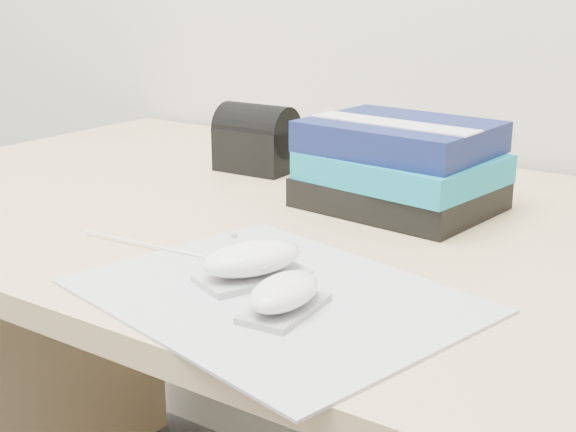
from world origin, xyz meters
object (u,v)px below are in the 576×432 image
Objects in this scene: mouse_front at (284,295)px; pouch at (257,139)px; desk at (403,379)px; mouse_rear at (252,261)px; book_stack at (400,166)px.

mouse_front is 0.80× the size of pouch.
mouse_front is at bearing -50.53° from pouch.
mouse_rear reaches higher than desk.
desk is 0.29m from book_stack.
pouch is at bearing 129.47° from mouse_front.
pouch is at bearing 167.82° from book_stack.
desk is 6.19× the size of book_stack.
mouse_rear reaches higher than mouse_front.
mouse_front is (0.07, -0.05, -0.00)m from mouse_rear.
pouch reaches higher than desk.
book_stack reaches higher than desk.
mouse_rear is 0.48× the size of book_stack.
mouse_front is 0.37× the size of book_stack.
mouse_front is at bearing -32.77° from mouse_rear.
book_stack is at bearing 90.61° from mouse_rear.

